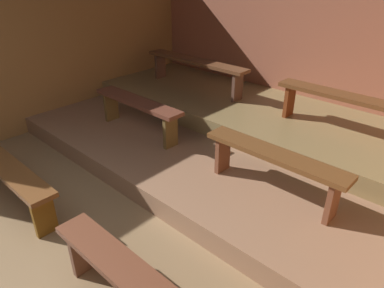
{
  "coord_description": "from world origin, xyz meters",
  "views": [
    {
      "loc": [
        2.38,
        -0.27,
        2.26
      ],
      "look_at": [
        0.01,
        2.27,
        0.43
      ],
      "focal_mm": 32.88,
      "sensor_mm": 36.0,
      "label": 1
    }
  ],
  "objects_px": {
    "bench_lower_right": "(274,161)",
    "bench_middle_left": "(195,65)",
    "bench_lower_left": "(138,107)",
    "bench_floor_left": "(9,173)",
    "bench_floor_right": "(135,285)",
    "bench_middle_right": "(356,104)"
  },
  "relations": [
    {
      "from": "bench_lower_left",
      "to": "bench_lower_right",
      "type": "relative_size",
      "value": 1.0
    },
    {
      "from": "bench_middle_left",
      "to": "bench_lower_right",
      "type": "bearing_deg",
      "value": -31.02
    },
    {
      "from": "bench_floor_left",
      "to": "bench_lower_left",
      "type": "bearing_deg",
      "value": 89.88
    },
    {
      "from": "bench_lower_right",
      "to": "bench_floor_left",
      "type": "bearing_deg",
      "value": -140.15
    },
    {
      "from": "bench_floor_left",
      "to": "bench_floor_right",
      "type": "relative_size",
      "value": 1.0
    },
    {
      "from": "bench_floor_right",
      "to": "bench_middle_right",
      "type": "height_order",
      "value": "bench_middle_right"
    },
    {
      "from": "bench_floor_right",
      "to": "bench_middle_left",
      "type": "height_order",
      "value": "bench_middle_left"
    },
    {
      "from": "bench_lower_right",
      "to": "bench_middle_left",
      "type": "distance_m",
      "value": 2.6
    },
    {
      "from": "bench_middle_right",
      "to": "bench_floor_left",
      "type": "bearing_deg",
      "value": -126.45
    },
    {
      "from": "bench_lower_left",
      "to": "bench_middle_left",
      "type": "distance_m",
      "value": 1.38
    },
    {
      "from": "bench_middle_left",
      "to": "bench_lower_left",
      "type": "bearing_deg",
      "value": -80.79
    },
    {
      "from": "bench_lower_right",
      "to": "bench_middle_right",
      "type": "distance_m",
      "value": 1.38
    },
    {
      "from": "bench_lower_right",
      "to": "bench_lower_left",
      "type": "bearing_deg",
      "value": 180.0
    },
    {
      "from": "bench_lower_right",
      "to": "bench_middle_left",
      "type": "bearing_deg",
      "value": 148.98
    },
    {
      "from": "bench_floor_left",
      "to": "bench_lower_left",
      "type": "height_order",
      "value": "bench_lower_left"
    },
    {
      "from": "bench_floor_right",
      "to": "bench_lower_left",
      "type": "relative_size",
      "value": 1.11
    },
    {
      "from": "bench_floor_left",
      "to": "bench_floor_right",
      "type": "height_order",
      "value": "same"
    },
    {
      "from": "bench_middle_left",
      "to": "bench_middle_right",
      "type": "height_order",
      "value": "same"
    },
    {
      "from": "bench_floor_right",
      "to": "bench_lower_left",
      "type": "height_order",
      "value": "bench_lower_left"
    },
    {
      "from": "bench_middle_left",
      "to": "bench_middle_right",
      "type": "xyz_separation_m",
      "value": [
        2.44,
        0.0,
        0.0
      ]
    },
    {
      "from": "bench_lower_left",
      "to": "bench_middle_left",
      "type": "xyz_separation_m",
      "value": [
        -0.22,
        1.34,
        0.24
      ]
    },
    {
      "from": "bench_floor_right",
      "to": "bench_middle_right",
      "type": "distance_m",
      "value": 3.06
    }
  ]
}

